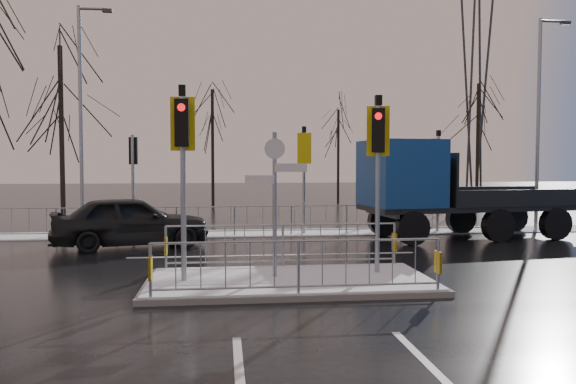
{
  "coord_description": "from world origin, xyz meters",
  "views": [
    {
      "loc": [
        -1.38,
        -11.63,
        2.58
      ],
      "look_at": [
        0.32,
        3.08,
        1.8
      ],
      "focal_mm": 35.0,
      "sensor_mm": 36.0,
      "label": 1
    }
  ],
  "objects": [
    {
      "name": "street_lamp_right",
      "position": [
        10.57,
        8.5,
        4.39
      ],
      "size": [
        1.25,
        0.18,
        8.0
      ],
      "color": "gray",
      "rests_on": "ground"
    },
    {
      "name": "tree_far_c",
      "position": [
        14.0,
        21.0,
        5.15
      ],
      "size": [
        4.0,
        4.0,
        7.55
      ],
      "color": "black",
      "rests_on": "ground"
    },
    {
      "name": "tree_far_a",
      "position": [
        -2.0,
        22.0,
        4.82
      ],
      "size": [
        3.75,
        3.75,
        7.08
      ],
      "color": "black",
      "rests_on": "ground"
    },
    {
      "name": "tree_near_b",
      "position": [
        -8.0,
        12.5,
        5.15
      ],
      "size": [
        4.0,
        4.0,
        7.55
      ],
      "color": "black",
      "rests_on": "ground"
    },
    {
      "name": "snow_verge",
      "position": [
        0.0,
        8.6,
        0.02
      ],
      "size": [
        30.0,
        2.0,
        0.04
      ],
      "primitive_type": "cube",
      "color": "white",
      "rests_on": "ground"
    },
    {
      "name": "ground",
      "position": [
        0.0,
        0.0,
        0.0
      ],
      "size": [
        120.0,
        120.0,
        0.0
      ],
      "primitive_type": "plane",
      "color": "black",
      "rests_on": "ground"
    },
    {
      "name": "far_kerb_fixtures",
      "position": [
        0.29,
        8.09,
        1.02
      ],
      "size": [
        18.0,
        0.65,
        3.83
      ],
      "color": "gray",
      "rests_on": "ground"
    },
    {
      "name": "traffic_island",
      "position": [
        -0.01,
        0.01,
        0.39
      ],
      "size": [
        6.0,
        3.04,
        4.15
      ],
      "color": "slate",
      "rests_on": "ground"
    },
    {
      "name": "flatbed_truck",
      "position": [
        5.45,
        6.48,
        1.76
      ],
      "size": [
        7.4,
        3.44,
        3.31
      ],
      "color": "black",
      "rests_on": "ground"
    },
    {
      "name": "tree_far_b",
      "position": [
        6.0,
        24.0,
        4.18
      ],
      "size": [
        3.25,
        3.25,
        6.14
      ],
      "color": "black",
      "rests_on": "ground"
    },
    {
      "name": "street_lamp_left",
      "position": [
        -6.43,
        9.5,
        4.49
      ],
      "size": [
        1.25,
        0.18,
        8.2
      ],
      "color": "gray",
      "rests_on": "ground"
    },
    {
      "name": "lane_markings",
      "position": [
        0.0,
        -0.33,
        0.0
      ],
      "size": [
        8.0,
        11.38,
        0.01
      ],
      "color": "silver",
      "rests_on": "ground"
    },
    {
      "name": "car_far_lane",
      "position": [
        -4.17,
        5.78,
        0.79
      ],
      "size": [
        4.98,
        2.97,
        1.59
      ],
      "primitive_type": "imported",
      "rotation": [
        0.0,
        0.0,
        1.82
      ],
      "color": "black",
      "rests_on": "ground"
    },
    {
      "name": "pylon_wires",
      "position": [
        16.88,
        30.0,
        11.03
      ],
      "size": [
        70.0,
        2.38,
        19.97
      ],
      "color": "#2D3033",
      "rests_on": "ground"
    }
  ]
}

